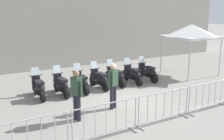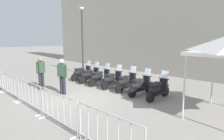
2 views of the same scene
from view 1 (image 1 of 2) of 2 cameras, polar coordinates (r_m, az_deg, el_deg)
The scene contains 15 objects.
ground_plane at distance 10.60m, azimuth 3.12°, elevation -7.11°, with size 120.00×120.00×0.00m, color gray.
motorcycle_0 at distance 11.38m, azimuth -15.76°, elevation -3.79°, with size 0.56×1.72×1.24m.
motorcycle_1 at distance 11.55m, azimuth -11.03°, elevation -3.30°, with size 0.56×1.72×1.24m.
motorcycle_2 at distance 11.88m, azimuth -6.72°, elevation -2.69°, with size 0.56×1.72×1.24m.
motorcycle_3 at distance 12.33m, azimuth -2.71°, elevation -2.06°, with size 0.56×1.73×1.24m.
motorcycle_4 at distance 12.85m, azimuth 0.88°, elevation -1.43°, with size 0.56×1.73×1.24m.
motorcycle_5 at distance 13.27m, azimuth 4.63°, elevation -1.02°, with size 0.56×1.72×1.24m.
motorcycle_6 at distance 13.84m, azimuth 7.86°, elevation -0.52°, with size 0.56×1.73×1.24m.
barrier_segment_0 at distance 6.87m, azimuth -18.03°, elevation -14.45°, with size 2.11×0.54×1.07m.
barrier_segment_1 at distance 7.56m, azimuth -1.32°, elevation -11.18°, with size 2.11×0.54×1.07m.
barrier_segment_2 at distance 8.77m, azimuth 11.40°, elevation -8.00°, with size 2.11×0.54×1.07m.
barrier_segment_3 at distance 10.31m, azimuth 20.55°, elevation -5.42°, with size 2.11×0.54×1.07m.
officer_near_row_end at distance 9.65m, azimuth 0.25°, elevation -2.98°, with size 0.50×0.35×1.73m.
officer_mid_plaza at distance 8.68m, azimuth -7.80°, elevation -4.90°, with size 0.32×0.53×1.73m.
canopy_tent at distance 15.49m, azimuth 17.06°, elevation 8.16°, with size 2.57×2.57×2.91m.
Camera 1 is at (-5.15, -8.55, 3.58)m, focal length 41.54 mm.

